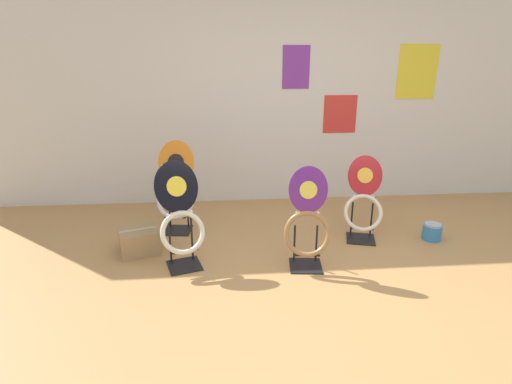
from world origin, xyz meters
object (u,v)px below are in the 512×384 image
toilet_seat_display_purple_note (307,223)px  paint_can (432,231)px  toilet_seat_display_jazz_black (180,218)px  toilet_seat_display_orange_sun (176,189)px  toilet_seat_display_crimson_swirl (364,201)px  storage_box (139,241)px

toilet_seat_display_purple_note → paint_can: toilet_seat_display_purple_note is taller
toilet_seat_display_jazz_black → toilet_seat_display_orange_sun: bearing=98.7°
toilet_seat_display_crimson_swirl → toilet_seat_display_jazz_black: bearing=-167.3°
storage_box → toilet_seat_display_purple_note: bearing=-15.1°
toilet_seat_display_purple_note → storage_box: toilet_seat_display_purple_note is taller
toilet_seat_display_orange_sun → paint_can: (2.59, -0.47, -0.37)m
paint_can → storage_box: 2.90m
toilet_seat_display_jazz_black → toilet_seat_display_crimson_swirl: bearing=12.7°
paint_can → toilet_seat_display_purple_note: bearing=-162.6°
toilet_seat_display_crimson_swirl → storage_box: 2.22m
toilet_seat_display_jazz_black → toilet_seat_display_purple_note: size_ratio=1.02×
storage_box → paint_can: bearing=0.5°
toilet_seat_display_jazz_black → toilet_seat_display_purple_note: (1.08, -0.14, -0.03)m
toilet_seat_display_jazz_black → toilet_seat_display_crimson_swirl: 1.81m
toilet_seat_display_jazz_black → toilet_seat_display_orange_sun: 0.78m
toilet_seat_display_orange_sun → toilet_seat_display_crimson_swirl: bearing=-11.1°
toilet_seat_display_orange_sun → toilet_seat_display_purple_note: size_ratio=1.05×
paint_can → storage_box: bearing=-179.5°
toilet_seat_display_jazz_black → toilet_seat_display_crimson_swirl: toilet_seat_display_jazz_black is taller
paint_can → storage_box: size_ratio=0.44×
toilet_seat_display_orange_sun → toilet_seat_display_jazz_black: bearing=-81.3°
toilet_seat_display_crimson_swirl → paint_can: toilet_seat_display_crimson_swirl is taller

